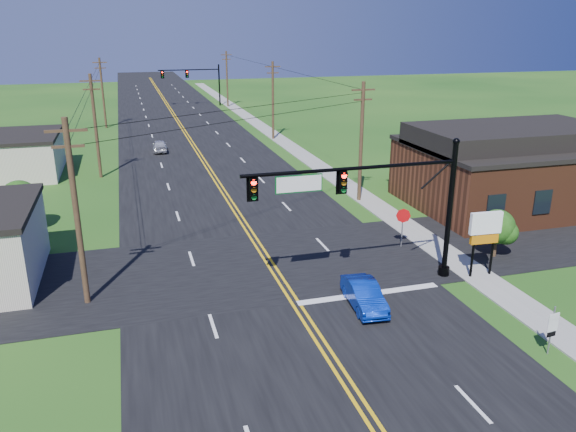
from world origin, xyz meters
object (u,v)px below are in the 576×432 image
object	(u,v)px
signal_mast_far	(193,79)
route_sign	(552,327)
signal_mast_main	(371,198)
blue_car	(364,296)
stop_sign	(403,220)

from	to	relation	value
signal_mast_far	route_sign	bearing A→B (deg)	-86.86
signal_mast_far	route_sign	world-z (taller)	signal_mast_far
signal_mast_main	blue_car	bearing A→B (deg)	-117.71
route_sign	stop_sign	xyz separation A→B (m)	(-0.33, 12.37, 0.51)
signal_mast_far	route_sign	size ratio (longest dim) A/B	5.07
blue_car	route_sign	xyz separation A→B (m)	(5.63, -5.86, 0.64)
stop_sign	signal_mast_far	bearing A→B (deg)	114.17
signal_mast_far	stop_sign	bearing A→B (deg)	-86.56
route_sign	stop_sign	bearing A→B (deg)	85.37
signal_mast_far	blue_car	size ratio (longest dim) A/B	2.92
signal_mast_far	stop_sign	xyz separation A→B (m)	(4.06, -67.65, -2.77)
signal_mast_far	route_sign	xyz separation A→B (m)	(4.40, -80.02, -3.28)
blue_car	stop_sign	size ratio (longest dim) A/B	1.53
signal_mast_main	signal_mast_far	size ratio (longest dim) A/B	1.03
signal_mast_main	stop_sign	distance (m)	6.71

